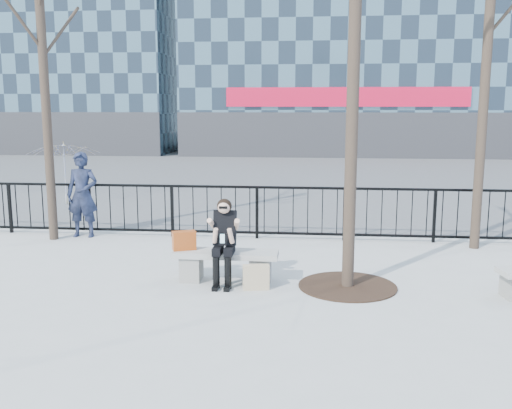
# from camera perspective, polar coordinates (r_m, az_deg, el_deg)

# --- Properties ---
(ground) EXTENTS (120.00, 120.00, 0.00)m
(ground) POSITION_cam_1_polar(r_m,az_deg,el_deg) (9.11, -3.04, -7.65)
(ground) COLOR #9B9C97
(ground) RESTS_ON ground
(street_surface) EXTENTS (60.00, 23.00, 0.01)m
(street_surface) POSITION_cam_1_polar(r_m,az_deg,el_deg) (23.78, 2.47, 3.22)
(street_surface) COLOR #474747
(street_surface) RESTS_ON ground
(railing) EXTENTS (14.00, 0.06, 1.10)m
(railing) POSITION_cam_1_polar(r_m,az_deg,el_deg) (11.86, -0.86, -0.76)
(railing) COLOR black
(railing) RESTS_ON ground
(tree_grate) EXTENTS (1.50, 1.50, 0.02)m
(tree_grate) POSITION_cam_1_polar(r_m,az_deg,el_deg) (8.93, 9.13, -8.05)
(tree_grate) COLOR black
(tree_grate) RESTS_ON ground
(bench_main) EXTENTS (1.65, 0.46, 0.49)m
(bench_main) POSITION_cam_1_polar(r_m,az_deg,el_deg) (9.02, -3.05, -5.83)
(bench_main) COLOR slate
(bench_main) RESTS_ON ground
(seated_woman) EXTENTS (0.50, 0.64, 1.34)m
(seated_woman) POSITION_cam_1_polar(r_m,az_deg,el_deg) (8.78, -3.23, -3.79)
(seated_woman) COLOR black
(seated_woman) RESTS_ON ground
(handbag) EXTENTS (0.40, 0.30, 0.30)m
(handbag) POSITION_cam_1_polar(r_m,az_deg,el_deg) (9.08, -7.20, -3.59)
(handbag) COLOR #A54314
(handbag) RESTS_ON bench_main
(shopping_bag) EXTENTS (0.41, 0.22, 0.37)m
(shopping_bag) POSITION_cam_1_polar(r_m,az_deg,el_deg) (8.66, 0.00, -7.29)
(shopping_bag) COLOR beige
(shopping_bag) RESTS_ON ground
(standing_man) EXTENTS (0.67, 0.45, 1.80)m
(standing_man) POSITION_cam_1_polar(r_m,az_deg,el_deg) (12.49, -16.96, 0.95)
(standing_man) COLOR black
(standing_man) RESTS_ON ground
(vendor_umbrella) EXTENTS (2.35, 2.38, 1.77)m
(vendor_umbrella) POSITION_cam_1_polar(r_m,az_deg,el_deg) (16.71, -18.58, 2.96)
(vendor_umbrella) COLOR gold
(vendor_umbrella) RESTS_ON ground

